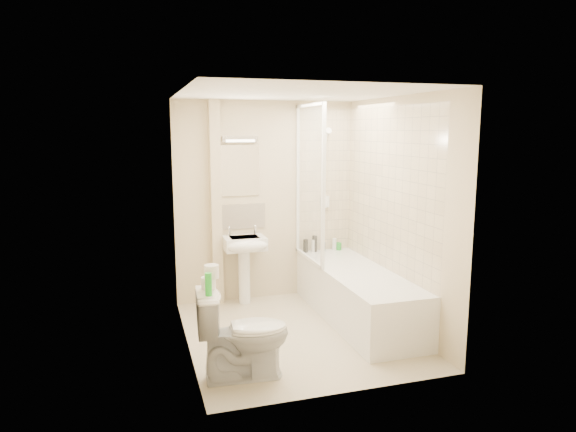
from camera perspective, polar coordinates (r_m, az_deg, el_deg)
name	(u,v)px	position (r m, az deg, el deg)	size (l,w,h in m)	color
floor	(297,333)	(5.38, 1.05, -12.91)	(2.50, 2.50, 0.00)	beige
wall_back	(266,201)	(6.23, -2.46, 1.66)	(2.20, 0.02, 2.40)	beige
wall_left	(184,224)	(4.83, -11.43, -0.87)	(0.02, 2.50, 2.40)	beige
wall_right	(398,213)	(5.48, 12.09, 0.36)	(0.02, 2.50, 2.40)	beige
ceiling	(298,93)	(4.98, 1.13, 13.50)	(2.20, 2.50, 0.02)	white
tile_back	(324,181)	(6.42, 4.06, 3.90)	(0.70, 0.01, 1.75)	beige
tile_right	(388,189)	(5.62, 11.08, 2.93)	(0.01, 2.10, 1.75)	beige
pipe_boxing	(216,204)	(6.05, -8.01, 1.33)	(0.12, 0.12, 2.40)	beige
splashback	(241,216)	(6.18, -5.28, -0.04)	(0.60, 0.01, 0.30)	beige
mirror	(240,171)	(6.11, -5.36, 5.05)	(0.46, 0.01, 0.60)	white
strip_light	(240,139)	(6.07, -5.37, 8.52)	(0.42, 0.07, 0.07)	silver
bathtub	(357,294)	(5.72, 7.68, -8.54)	(0.70, 2.10, 0.55)	white
shower_screen	(309,183)	(5.89, 2.40, 3.64)	(0.04, 0.92, 1.80)	white
shower_fixture	(326,172)	(6.37, 4.20, 4.94)	(0.10, 0.16, 0.99)	white
pedestal_sink	(245,251)	(6.04, -4.79, -3.91)	(0.48, 0.46, 0.93)	white
bottle_black_a	(306,246)	(6.39, 1.97, -3.33)	(0.06, 0.06, 0.16)	black
bottle_white_a	(314,246)	(6.42, 2.86, -3.30)	(0.06, 0.06, 0.15)	silver
bottle_black_b	(315,244)	(6.42, 2.98, -3.09)	(0.06, 0.06, 0.20)	black
bottle_blue	(323,247)	(6.47, 3.96, -3.41)	(0.05, 0.05, 0.11)	navy
bottle_white_b	(334,244)	(6.52, 5.18, -3.15)	(0.05, 0.05, 0.15)	silver
bottle_green	(339,246)	(6.55, 5.64, -3.36)	(0.07, 0.07, 0.09)	green
toilet	(243,333)	(4.39, -5.01, -12.86)	(0.79, 0.49, 0.77)	white
toilet_roll_lower	(208,283)	(4.28, -8.83, -7.37)	(0.12, 0.12, 0.10)	white
toilet_roll_upper	(212,272)	(4.22, -8.50, -6.12)	(0.12, 0.12, 0.11)	white
green_bottle	(208,284)	(4.10, -8.83, -7.52)	(0.05, 0.05, 0.18)	green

